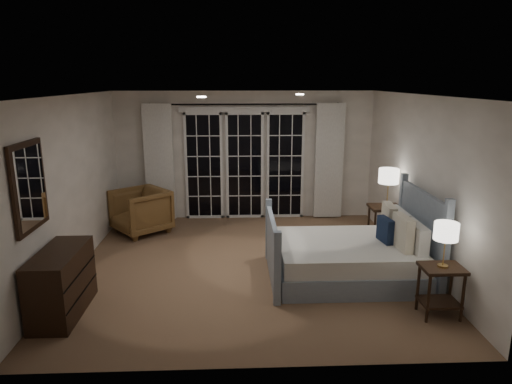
{
  "coord_description": "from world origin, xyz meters",
  "views": [
    {
      "loc": [
        -0.16,
        -6.36,
        2.71
      ],
      "look_at": [
        0.13,
        0.33,
        1.05
      ],
      "focal_mm": 32.0,
      "sensor_mm": 36.0,
      "label": 1
    }
  ],
  "objects_px": {
    "nightstand_left": "(441,284)",
    "nightstand_right": "(386,220)",
    "dresser": "(62,283)",
    "armchair": "(141,211)",
    "lamp_left": "(446,232)",
    "bed": "(351,256)",
    "lamp_right": "(389,176)"
  },
  "relations": [
    {
      "from": "nightstand_right",
      "to": "armchair",
      "type": "xyz_separation_m",
      "value": [
        -4.17,
        0.93,
        -0.07
      ]
    },
    {
      "from": "nightstand_left",
      "to": "lamp_right",
      "type": "bearing_deg",
      "value": 88.02
    },
    {
      "from": "lamp_left",
      "to": "lamp_right",
      "type": "height_order",
      "value": "lamp_right"
    },
    {
      "from": "dresser",
      "to": "bed",
      "type": "bearing_deg",
      "value": 13.29
    },
    {
      "from": "lamp_left",
      "to": "bed",
      "type": "bearing_deg",
      "value": 124.89
    },
    {
      "from": "nightstand_left",
      "to": "armchair",
      "type": "distance_m",
      "value": 5.18
    },
    {
      "from": "dresser",
      "to": "nightstand_right",
      "type": "bearing_deg",
      "value": 24.03
    },
    {
      "from": "lamp_left",
      "to": "armchair",
      "type": "distance_m",
      "value": 5.22
    },
    {
      "from": "armchair",
      "to": "dresser",
      "type": "height_order",
      "value": "armchair"
    },
    {
      "from": "bed",
      "to": "lamp_right",
      "type": "bearing_deg",
      "value": 53.33
    },
    {
      "from": "armchair",
      "to": "lamp_right",
      "type": "bearing_deg",
      "value": 37.49
    },
    {
      "from": "armchair",
      "to": "bed",
      "type": "bearing_deg",
      "value": 18.02
    },
    {
      "from": "lamp_left",
      "to": "nightstand_left",
      "type": "bearing_deg",
      "value": 153.43
    },
    {
      "from": "nightstand_right",
      "to": "lamp_right",
      "type": "bearing_deg",
      "value": 36.87
    },
    {
      "from": "bed",
      "to": "dresser",
      "type": "xyz_separation_m",
      "value": [
        -3.65,
        -0.86,
        0.07
      ]
    },
    {
      "from": "lamp_right",
      "to": "armchair",
      "type": "distance_m",
      "value": 4.34
    },
    {
      "from": "nightstand_right",
      "to": "armchair",
      "type": "distance_m",
      "value": 4.27
    },
    {
      "from": "nightstand_left",
      "to": "lamp_right",
      "type": "xyz_separation_m",
      "value": [
        0.08,
        2.26,
        0.8
      ]
    },
    {
      "from": "nightstand_left",
      "to": "dresser",
      "type": "bearing_deg",
      "value": 176.78
    },
    {
      "from": "bed",
      "to": "armchair",
      "type": "bearing_deg",
      "value": 147.97
    },
    {
      "from": "nightstand_left",
      "to": "lamp_left",
      "type": "xyz_separation_m",
      "value": [
        0.0,
        -0.0,
        0.63
      ]
    },
    {
      "from": "bed",
      "to": "armchair",
      "type": "relative_size",
      "value": 2.4
    },
    {
      "from": "nightstand_left",
      "to": "nightstand_right",
      "type": "bearing_deg",
      "value": 88.02
    },
    {
      "from": "bed",
      "to": "armchair",
      "type": "distance_m",
      "value": 3.91
    },
    {
      "from": "nightstand_right",
      "to": "lamp_left",
      "type": "distance_m",
      "value": 2.33
    },
    {
      "from": "bed",
      "to": "dresser",
      "type": "height_order",
      "value": "bed"
    },
    {
      "from": "lamp_right",
      "to": "nightstand_right",
      "type": "bearing_deg",
      "value": -143.13
    },
    {
      "from": "lamp_left",
      "to": "lamp_right",
      "type": "xyz_separation_m",
      "value": [
        0.08,
        2.26,
        0.16
      ]
    },
    {
      "from": "lamp_right",
      "to": "bed",
      "type": "bearing_deg",
      "value": -126.67
    },
    {
      "from": "nightstand_left",
      "to": "nightstand_right",
      "type": "relative_size",
      "value": 0.87
    },
    {
      "from": "nightstand_left",
      "to": "lamp_left",
      "type": "bearing_deg",
      "value": -26.57
    },
    {
      "from": "nightstand_right",
      "to": "lamp_right",
      "type": "relative_size",
      "value": 1.14
    }
  ]
}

